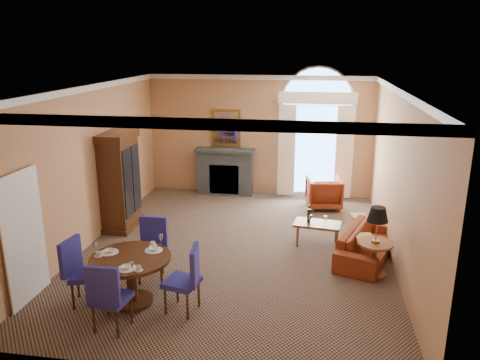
% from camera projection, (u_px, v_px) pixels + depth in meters
% --- Properties ---
extents(ground, '(7.50, 7.50, 0.00)m').
position_uv_depth(ground, '(236.00, 249.00, 9.41)').
color(ground, '#141F3F').
rests_on(ground, ground).
extents(room_envelope, '(6.04, 7.52, 3.45)m').
position_uv_depth(room_envelope, '(240.00, 120.00, 9.35)').
color(room_envelope, tan).
rests_on(room_envelope, ground).
extents(armoire, '(0.62, 1.10, 2.16)m').
position_uv_depth(armoire, '(120.00, 182.00, 10.28)').
color(armoire, '#341B0B').
rests_on(armoire, ground).
extents(dining_table, '(1.26, 1.26, 0.99)m').
position_uv_depth(dining_table, '(131.00, 270.00, 7.29)').
color(dining_table, '#341B0B').
rests_on(dining_table, ground).
extents(dining_chair_north, '(0.59, 0.59, 1.08)m').
position_uv_depth(dining_chair_north, '(152.00, 244.00, 8.14)').
color(dining_chair_north, navy).
rests_on(dining_chair_north, ground).
extents(dining_chair_south, '(0.54, 0.54, 1.08)m').
position_uv_depth(dining_chair_south, '(107.00, 294.00, 6.51)').
color(dining_chair_south, navy).
rests_on(dining_chair_south, ground).
extents(dining_chair_east, '(0.57, 0.57, 1.08)m').
position_uv_depth(dining_chair_east, '(188.00, 275.00, 7.04)').
color(dining_chair_east, navy).
rests_on(dining_chair_east, ground).
extents(dining_chair_west, '(0.60, 0.60, 1.08)m').
position_uv_depth(dining_chair_west, '(79.00, 267.00, 7.30)').
color(dining_chair_west, navy).
rests_on(dining_chair_west, ground).
extents(sofa, '(1.38, 2.13, 0.58)m').
position_uv_depth(sofa, '(367.00, 244.00, 8.95)').
color(sofa, maroon).
rests_on(sofa, ground).
extents(armchair, '(0.95, 0.97, 0.77)m').
position_uv_depth(armchair, '(324.00, 193.00, 11.69)').
color(armchair, maroon).
rests_on(armchair, ground).
extents(coffee_table, '(0.99, 0.64, 0.83)m').
position_uv_depth(coffee_table, '(317.00, 224.00, 9.50)').
color(coffee_table, brown).
rests_on(coffee_table, ground).
extents(side_table, '(0.62, 0.62, 1.25)m').
position_uv_depth(side_table, '(376.00, 233.00, 8.15)').
color(side_table, brown).
rests_on(side_table, ground).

